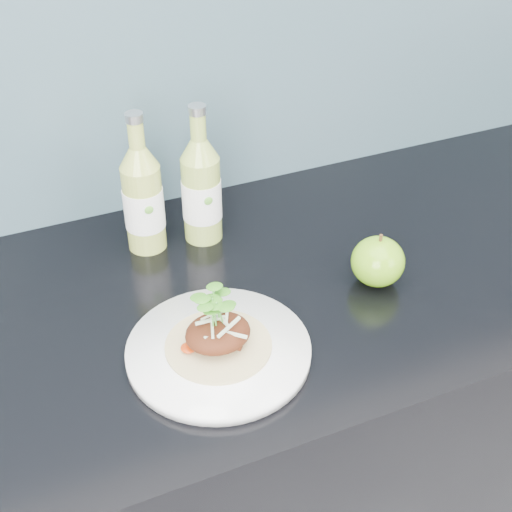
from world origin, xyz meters
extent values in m
cube|color=black|center=(0.00, 1.70, 0.45)|extent=(4.00, 0.60, 0.90)
cylinder|color=white|center=(-0.09, 1.58, 0.91)|extent=(0.29, 0.29, 0.02)
cylinder|color=tan|center=(-0.09, 1.58, 0.92)|extent=(0.14, 0.14, 0.00)
ellipsoid|color=#53230F|center=(-0.09, 1.58, 0.94)|extent=(0.09, 0.07, 0.04)
ellipsoid|color=#5D8B0F|center=(0.18, 1.63, 0.94)|extent=(0.08, 0.08, 0.08)
cylinder|color=#472D14|center=(0.18, 1.63, 0.98)|extent=(0.01, 0.00, 0.01)
cylinder|color=#9CAC47|center=(-0.11, 1.86, 0.97)|extent=(0.08, 0.08, 0.14)
cone|color=#9CAC47|center=(-0.11, 1.86, 1.06)|extent=(0.06, 0.06, 0.03)
cylinder|color=#9CAC47|center=(-0.11, 1.86, 1.10)|extent=(0.02, 0.02, 0.04)
cylinder|color=silver|center=(-0.11, 1.86, 1.12)|extent=(0.03, 0.03, 0.01)
cylinder|color=white|center=(-0.11, 1.86, 0.97)|extent=(0.08, 0.08, 0.07)
ellipsoid|color=#59A533|center=(-0.11, 1.83, 0.99)|extent=(0.01, 0.00, 0.01)
cylinder|color=#92AA46|center=(-0.02, 1.85, 0.97)|extent=(0.08, 0.08, 0.14)
cone|color=#92AA46|center=(-0.02, 1.85, 1.06)|extent=(0.06, 0.06, 0.03)
cylinder|color=#92AA46|center=(-0.02, 1.85, 1.10)|extent=(0.02, 0.02, 0.04)
cylinder|color=silver|center=(-0.02, 1.85, 1.12)|extent=(0.03, 0.03, 0.01)
cylinder|color=white|center=(-0.02, 1.85, 0.97)|extent=(0.08, 0.08, 0.07)
ellipsoid|color=#59A533|center=(-0.02, 1.81, 0.99)|extent=(0.01, 0.00, 0.01)
camera|label=1|loc=(-0.32, 0.93, 1.57)|focal=50.00mm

